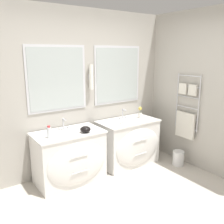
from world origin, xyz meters
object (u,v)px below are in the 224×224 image
at_px(vanity_right, 129,142).
at_px(amenity_bowl, 85,129).
at_px(flower_vase, 140,113).
at_px(waste_bin, 178,158).
at_px(vanity_left, 70,157).
at_px(toiletry_bottle, 49,132).

xyz_separation_m(vanity_right, amenity_bowl, (-0.92, -0.12, 0.43)).
distance_m(vanity_right, flower_vase, 0.55).
height_order(vanity_right, flower_vase, flower_vase).
bearing_deg(amenity_bowl, vanity_right, 7.60).
height_order(vanity_right, waste_bin, vanity_right).
bearing_deg(vanity_right, vanity_left, 180.00).
bearing_deg(toiletry_bottle, flower_vase, 3.55).
height_order(amenity_bowl, waste_bin, amenity_bowl).
relative_size(vanity_left, amenity_bowl, 6.55).
bearing_deg(vanity_right, toiletry_bottle, -177.65).
xyz_separation_m(vanity_left, flower_vase, (1.40, 0.05, 0.48)).
bearing_deg(toiletry_bottle, waste_bin, -12.98).
bearing_deg(waste_bin, vanity_left, 163.04).
relative_size(vanity_right, toiletry_bottle, 5.83).
bearing_deg(vanity_left, amenity_bowl, -31.01).
bearing_deg(toiletry_bottle, vanity_left, 10.41).
bearing_deg(flower_vase, waste_bin, -56.63).
xyz_separation_m(amenity_bowl, waste_bin, (1.59, -0.42, -0.69)).
xyz_separation_m(vanity_left, vanity_right, (1.13, 0.00, 0.00)).
relative_size(vanity_left, waste_bin, 4.02).
distance_m(vanity_right, waste_bin, 0.90).
relative_size(toiletry_bottle, flower_vase, 0.85).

